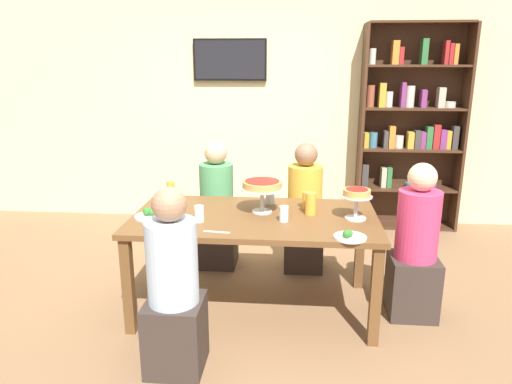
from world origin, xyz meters
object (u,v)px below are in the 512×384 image
(water_glass_clear_spare, at_px, (284,214))
(dining_table, at_px, (255,226))
(television, at_px, (230,60))
(beer_glass_amber_short, at_px, (307,200))
(salad_plate_near_diner, at_px, (349,236))
(diner_head_east, at_px, (415,252))
(deep_dish_pizza_stand, at_px, (262,187))
(cutlery_fork_near, at_px, (217,232))
(beer_glass_amber_spare, at_px, (171,190))
(salad_plate_far_diner, at_px, (150,215))
(beer_glass_amber_tall, at_px, (311,204))
(bookshelf, at_px, (410,126))
(diner_near_left, at_px, (174,295))
(personal_pizza_stand, at_px, (357,196))
(diner_far_right, at_px, (304,216))
(cutlery_knife_near, at_px, (159,230))
(water_glass_clear_far, at_px, (199,214))
(diner_far_left, at_px, (217,214))
(water_glass_clear_near, at_px, (271,197))

(water_glass_clear_spare, bearing_deg, dining_table, 152.85)
(television, bearing_deg, beer_glass_amber_short, -66.12)
(salad_plate_near_diner, bearing_deg, diner_head_east, 38.34)
(deep_dish_pizza_stand, relative_size, water_glass_clear_spare, 2.88)
(cutlery_fork_near, bearing_deg, beer_glass_amber_spare, 130.77)
(beer_glass_amber_spare, bearing_deg, salad_plate_far_diner, -93.18)
(diner_head_east, height_order, beer_glass_amber_tall, diner_head_east)
(dining_table, bearing_deg, bookshelf, 53.08)
(bookshelf, relative_size, diner_near_left, 1.92)
(personal_pizza_stand, bearing_deg, salad_plate_far_diner, -176.46)
(personal_pizza_stand, distance_m, cutlery_fork_near, 1.01)
(diner_head_east, relative_size, diner_far_right, 1.00)
(bookshelf, bearing_deg, beer_glass_amber_tall, -119.63)
(personal_pizza_stand, xyz_separation_m, cutlery_fork_near, (-0.94, -0.35, -0.16))
(cutlery_knife_near, bearing_deg, cutlery_fork_near, 19.64)
(diner_far_right, bearing_deg, water_glass_clear_far, -38.80)
(salad_plate_far_diner, height_order, beer_glass_amber_tall, beer_glass_amber_tall)
(beer_glass_amber_tall, xyz_separation_m, cutlery_knife_near, (-1.01, -0.43, -0.08))
(bookshelf, relative_size, personal_pizza_stand, 9.96)
(water_glass_clear_far, bearing_deg, television, 92.24)
(beer_glass_amber_tall, bearing_deg, beer_glass_amber_short, 98.90)
(personal_pizza_stand, xyz_separation_m, water_glass_clear_spare, (-0.51, -0.10, -0.11))
(diner_head_east, height_order, diner_far_left, same)
(deep_dish_pizza_stand, distance_m, water_glass_clear_spare, 0.29)
(diner_head_east, relative_size, personal_pizza_stand, 5.18)
(diner_far_right, relative_size, salad_plate_far_diner, 4.82)
(bookshelf, xyz_separation_m, diner_far_right, (-1.14, -1.25, -0.65))
(water_glass_clear_far, bearing_deg, beer_glass_amber_spare, 122.50)
(diner_far_right, height_order, salad_plate_far_diner, diner_far_right)
(beer_glass_amber_short, height_order, water_glass_clear_far, beer_glass_amber_short)
(diner_head_east, xyz_separation_m, diner_near_left, (-1.58, -0.78, 0.00))
(dining_table, height_order, deep_dish_pizza_stand, deep_dish_pizza_stand)
(diner_far_left, bearing_deg, diner_near_left, -0.03)
(beer_glass_amber_tall, bearing_deg, salad_plate_near_diner, -63.32)
(personal_pizza_stand, xyz_separation_m, salad_plate_near_diner, (-0.08, -0.39, -0.15))
(television, xyz_separation_m, water_glass_clear_near, (0.56, -1.80, -1.03))
(deep_dish_pizza_stand, relative_size, cutlery_knife_near, 1.77)
(diner_head_east, height_order, water_glass_clear_near, diner_head_east)
(dining_table, bearing_deg, water_glass_clear_far, -155.78)
(diner_far_left, bearing_deg, salad_plate_far_diner, -20.81)
(bookshelf, distance_m, beer_glass_amber_short, 2.16)
(television, bearing_deg, diner_far_right, -58.19)
(diner_far_right, distance_m, deep_dish_pizza_stand, 0.87)
(water_glass_clear_near, distance_m, cutlery_knife_near, 0.97)
(salad_plate_far_diner, bearing_deg, diner_far_left, 69.19)
(deep_dish_pizza_stand, distance_m, cutlery_fork_near, 0.56)
(personal_pizza_stand, relative_size, water_glass_clear_spare, 2.01)
(diner_head_east, bearing_deg, diner_far_right, -43.61)
(deep_dish_pizza_stand, relative_size, personal_pizza_stand, 1.43)
(dining_table, distance_m, diner_far_right, 0.86)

